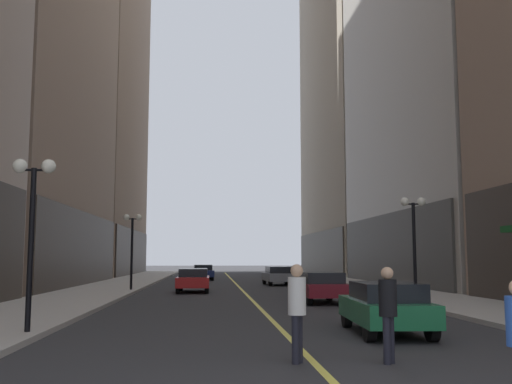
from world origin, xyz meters
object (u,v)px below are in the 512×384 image
pedestrian_in_white_shirt (297,305)px  car_grey (279,275)px  car_red (193,279)px  car_navy (203,272)px  street_lamp_left_far (132,235)px  car_green (386,306)px  car_maroon (320,286)px  pedestrian_in_black_coat (388,307)px  street_lamp_right_mid (414,226)px  street_lamp_left_near (33,205)px

pedestrian_in_white_shirt → car_grey: bearing=83.9°
car_red → car_navy: same height
pedestrian_in_white_shirt → street_lamp_left_far: size_ratio=0.41×
street_lamp_left_far → car_green: bearing=-64.5°
car_navy → street_lamp_left_far: 18.03m
car_navy → car_red: bearing=-91.1°
car_maroon → pedestrian_in_black_coat: (-1.47, -14.52, 0.32)m
car_navy → pedestrian_in_black_coat: bearing=-84.4°
car_green → pedestrian_in_black_coat: 4.25m
street_lamp_right_mid → pedestrian_in_white_shirt: bearing=-118.6°
pedestrian_in_black_coat → car_red: bearing=100.6°
street_lamp_left_far → car_maroon: bearing=-42.2°
car_maroon → street_lamp_left_far: street_lamp_left_far is taller
street_lamp_left_near → street_lamp_left_far: same height
car_maroon → pedestrian_in_white_shirt: pedestrian_in_white_shirt is taller
car_navy → street_lamp_left_far: size_ratio=1.08×
street_lamp_right_mid → street_lamp_left_near: bearing=-146.7°
car_green → car_grey: bearing=89.2°
car_red → street_lamp_left_far: size_ratio=0.96×
car_red → pedestrian_in_black_coat: pedestrian_in_black_coat is taller
car_navy → car_maroon: bearing=-78.2°
car_maroon → car_navy: bearing=101.8°
car_navy → street_lamp_left_near: (-3.85, -36.24, 2.54)m
car_maroon → car_red: 10.04m
car_green → pedestrian_in_white_shirt: (-2.88, -3.89, 0.36)m
street_lamp_left_near → car_navy: bearing=83.9°
street_lamp_left_near → street_lamp_left_far: size_ratio=1.00×
car_red → car_grey: 9.70m
street_lamp_left_far → street_lamp_right_mid: same height
car_grey → street_lamp_left_far: street_lamp_left_far is taller
car_red → car_navy: size_ratio=0.89×
car_maroon → pedestrian_in_black_coat: size_ratio=2.39×
car_navy → street_lamp_right_mid: 29.34m
pedestrian_in_white_shirt → street_lamp_left_far: street_lamp_left_far is taller
car_grey → street_lamp_right_mid: size_ratio=0.96×
car_maroon → car_red: (-5.72, 8.25, -0.00)m
car_red → street_lamp_left_far: 4.34m
street_lamp_left_far → street_lamp_right_mid: bearing=-39.1°
car_red → street_lamp_right_mid: bearing=-47.9°
car_green → street_lamp_left_far: (-8.97, 18.83, 2.54)m
pedestrian_in_white_shirt → pedestrian_in_black_coat: bearing=-6.0°
car_grey → pedestrian_in_black_coat: pedestrian_in_black_coat is taller
car_green → car_navy: same height
pedestrian_in_black_coat → street_lamp_right_mid: (5.03, 12.50, 2.21)m
car_red → pedestrian_in_black_coat: size_ratio=2.39×
car_grey → street_lamp_left_near: 28.15m
pedestrian_in_white_shirt → street_lamp_left_near: size_ratio=0.41×
pedestrian_in_black_coat → street_lamp_right_mid: 13.66m
car_grey → street_lamp_left_far: (-9.34, -7.63, 2.54)m
street_lamp_left_far → car_grey: bearing=39.3°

